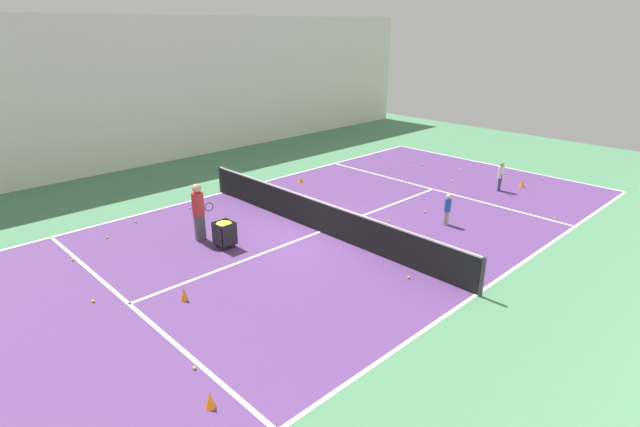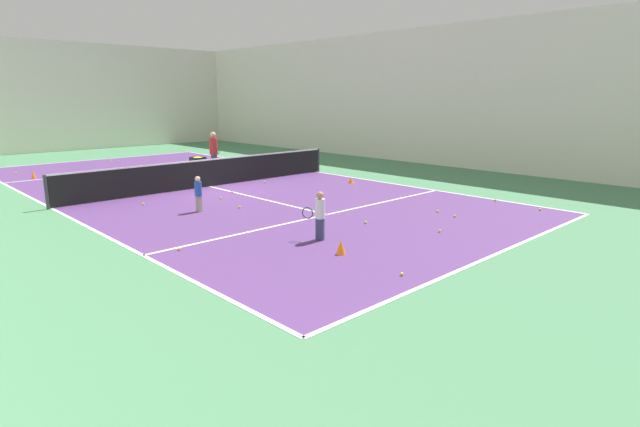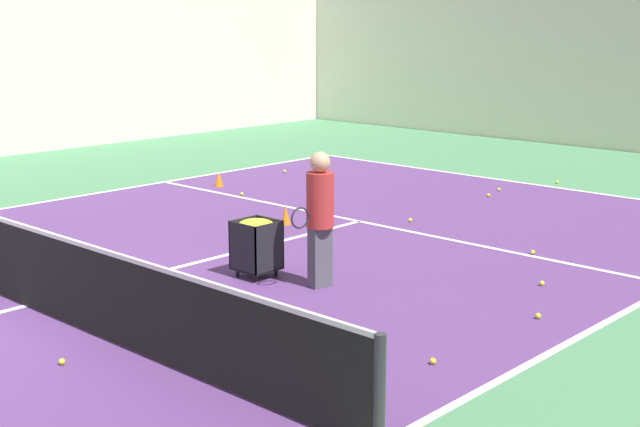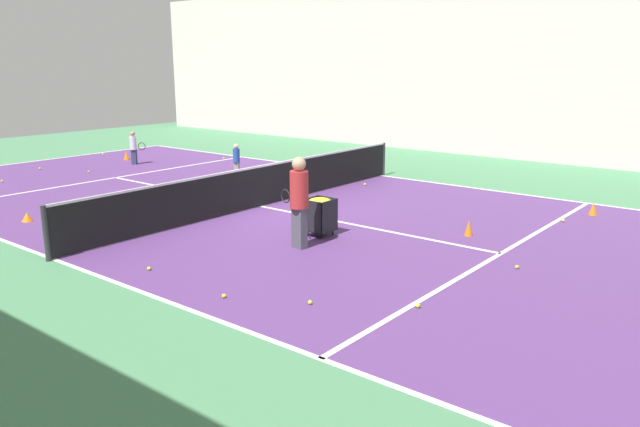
# 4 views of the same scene
# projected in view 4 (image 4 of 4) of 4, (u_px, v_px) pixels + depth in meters

# --- Properties ---
(ground_plane) EXTENTS (38.97, 38.97, 0.00)m
(ground_plane) POSITION_uv_depth(u_px,v_px,m) (261.00, 207.00, 15.80)
(ground_plane) COLOR #477F56
(court_playing_area) EXTENTS (11.09, 23.11, 0.00)m
(court_playing_area) POSITION_uv_depth(u_px,v_px,m) (261.00, 206.00, 15.79)
(court_playing_area) COLOR #563370
(court_playing_area) RESTS_ON ground
(line_baseline_near) EXTENTS (11.09, 0.10, 0.00)m
(line_baseline_near) POSITION_uv_depth(u_px,v_px,m) (33.00, 161.00, 22.80)
(line_baseline_near) COLOR white
(line_baseline_near) RESTS_ON ground
(line_sideline_left) EXTENTS (0.10, 23.11, 0.00)m
(line_sideline_left) POSITION_uv_depth(u_px,v_px,m) (381.00, 176.00, 20.00)
(line_sideline_left) COLOR white
(line_sideline_left) RESTS_ON ground
(line_sideline_right) EXTENTS (0.10, 23.11, 0.00)m
(line_sideline_right) POSITION_uv_depth(u_px,v_px,m) (54.00, 259.00, 11.59)
(line_sideline_right) COLOR white
(line_sideline_right) RESTS_ON ground
(line_service_near) EXTENTS (11.09, 0.10, 0.00)m
(line_service_near) POSITION_uv_depth(u_px,v_px,m) (116.00, 178.00, 19.65)
(line_service_near) COLOR white
(line_service_near) RESTS_ON ground
(line_service_far) EXTENTS (11.09, 0.10, 0.00)m
(line_service_far) POSITION_uv_depth(u_px,v_px,m) (501.00, 254.00, 11.94)
(line_service_far) COLOR white
(line_service_far) RESTS_ON ground
(line_centre_service) EXTENTS (0.10, 12.71, 0.00)m
(line_centre_service) POSITION_uv_depth(u_px,v_px,m) (261.00, 206.00, 15.79)
(line_centre_service) COLOR white
(line_centre_service) RESTS_ON ground
(hall_enclosure_left) EXTENTS (0.15, 35.27, 6.65)m
(hall_enclosure_left) POSITION_uv_depth(u_px,v_px,m) (470.00, 68.00, 23.76)
(hall_enclosure_left) COLOR silver
(hall_enclosure_left) RESTS_ON ground
(tennis_net) EXTENTS (11.39, 0.10, 1.05)m
(tennis_net) POSITION_uv_depth(u_px,v_px,m) (261.00, 185.00, 15.66)
(tennis_net) COLOR #2D2D33
(tennis_net) RESTS_ON ground
(player_near_baseline) EXTENTS (0.41, 0.54, 1.18)m
(player_near_baseline) POSITION_uv_depth(u_px,v_px,m) (134.00, 146.00, 22.02)
(player_near_baseline) COLOR #2D3351
(player_near_baseline) RESTS_ON ground
(coach_at_net) EXTENTS (0.42, 0.72, 1.81)m
(coach_at_net) POSITION_uv_depth(u_px,v_px,m) (299.00, 196.00, 12.08)
(coach_at_net) COLOR #4C4C56
(coach_at_net) RESTS_ON ground
(child_midcourt) EXTENTS (0.26, 0.26, 1.06)m
(child_midcourt) POSITION_uv_depth(u_px,v_px,m) (236.00, 158.00, 19.62)
(child_midcourt) COLOR gray
(child_midcourt) RESTS_ON ground
(ball_cart) EXTENTS (0.54, 0.53, 0.81)m
(ball_cart) POSITION_uv_depth(u_px,v_px,m) (320.00, 209.00, 13.07)
(ball_cart) COLOR black
(ball_cart) RESTS_ON ground
(training_cone_0) EXTENTS (0.22, 0.22, 0.32)m
(training_cone_0) POSITION_uv_depth(u_px,v_px,m) (126.00, 156.00, 23.16)
(training_cone_0) COLOR orange
(training_cone_0) RESTS_ON ground
(training_cone_1) EXTENTS (0.20, 0.20, 0.31)m
(training_cone_1) POSITION_uv_depth(u_px,v_px,m) (593.00, 209.00, 14.88)
(training_cone_1) COLOR orange
(training_cone_1) RESTS_ON ground
(training_cone_2) EXTENTS (0.26, 0.26, 0.21)m
(training_cone_2) POSITION_uv_depth(u_px,v_px,m) (27.00, 217.00, 14.32)
(training_cone_2) COLOR orange
(training_cone_2) RESTS_ON ground
(training_cone_3) EXTENTS (0.18, 0.18, 0.34)m
(training_cone_3) POSITION_uv_depth(u_px,v_px,m) (469.00, 228.00, 13.12)
(training_cone_3) COLOR orange
(training_cone_3) RESTS_ON ground
(tennis_ball_1) EXTENTS (0.07, 0.07, 0.07)m
(tennis_ball_1) POSITION_uv_depth(u_px,v_px,m) (224.00, 158.00, 23.39)
(tennis_ball_1) COLOR yellow
(tennis_ball_1) RESTS_ON ground
(tennis_ball_2) EXTENTS (0.07, 0.07, 0.07)m
(tennis_ball_2) POSITION_uv_depth(u_px,v_px,m) (563.00, 220.00, 14.28)
(tennis_ball_2) COLOR yellow
(tennis_ball_2) RESTS_ON ground
(tennis_ball_5) EXTENTS (0.07, 0.07, 0.07)m
(tennis_ball_5) POSITION_uv_depth(u_px,v_px,m) (220.00, 196.00, 16.84)
(tennis_ball_5) COLOR yellow
(tennis_ball_5) RESTS_ON ground
(tennis_ball_7) EXTENTS (0.07, 0.07, 0.07)m
(tennis_ball_7) POSITION_uv_depth(u_px,v_px,m) (179.00, 216.00, 14.69)
(tennis_ball_7) COLOR yellow
(tennis_ball_7) RESTS_ON ground
(tennis_ball_8) EXTENTS (0.07, 0.07, 0.07)m
(tennis_ball_8) POSITION_uv_depth(u_px,v_px,m) (149.00, 268.00, 10.99)
(tennis_ball_8) COLOR yellow
(tennis_ball_8) RESTS_ON ground
(tennis_ball_9) EXTENTS (0.07, 0.07, 0.07)m
(tennis_ball_9) POSITION_uv_depth(u_px,v_px,m) (2.00, 181.00, 18.91)
(tennis_ball_9) COLOR yellow
(tennis_ball_9) RESTS_ON ground
(tennis_ball_10) EXTENTS (0.07, 0.07, 0.07)m
(tennis_ball_10) POSITION_uv_depth(u_px,v_px,m) (365.00, 184.00, 18.41)
(tennis_ball_10) COLOR yellow
(tennis_ball_10) RESTS_ON ground
(tennis_ball_12) EXTENTS (0.07, 0.07, 0.07)m
(tennis_ball_12) POSITION_uv_depth(u_px,v_px,m) (40.00, 169.00, 21.11)
(tennis_ball_12) COLOR yellow
(tennis_ball_12) RESTS_ON ground
(tennis_ball_15) EXTENTS (0.07, 0.07, 0.07)m
(tennis_ball_15) POSITION_uv_depth(u_px,v_px,m) (103.00, 154.00, 24.33)
(tennis_ball_15) COLOR yellow
(tennis_ball_15) RESTS_ON ground
(tennis_ball_16) EXTENTS (0.07, 0.07, 0.07)m
(tennis_ball_16) POSITION_uv_depth(u_px,v_px,m) (310.00, 302.00, 9.45)
(tennis_ball_16) COLOR yellow
(tennis_ball_16) RESTS_ON ground
(tennis_ball_17) EXTENTS (0.07, 0.07, 0.07)m
(tennis_ball_17) POSITION_uv_depth(u_px,v_px,m) (200.00, 180.00, 19.15)
(tennis_ball_17) COLOR yellow
(tennis_ball_17) RESTS_ON ground
(tennis_ball_18) EXTENTS (0.07, 0.07, 0.07)m
(tennis_ball_18) POSITION_uv_depth(u_px,v_px,m) (418.00, 306.00, 9.32)
(tennis_ball_18) COLOR yellow
(tennis_ball_18) RESTS_ON ground
(tennis_ball_19) EXTENTS (0.07, 0.07, 0.07)m
(tennis_ball_19) POSITION_uv_depth(u_px,v_px,m) (224.00, 296.00, 9.71)
(tennis_ball_19) COLOR yellow
(tennis_ball_19) RESTS_ON ground
(tennis_ball_20) EXTENTS (0.07, 0.07, 0.07)m
(tennis_ball_20) POSITION_uv_depth(u_px,v_px,m) (517.00, 267.00, 11.07)
(tennis_ball_20) COLOR yellow
(tennis_ball_20) RESTS_ON ground
(tennis_ball_21) EXTENTS (0.07, 0.07, 0.07)m
(tennis_ball_21) POSITION_uv_depth(u_px,v_px,m) (89.00, 172.00, 20.50)
(tennis_ball_21) COLOR yellow
(tennis_ball_21) RESTS_ON ground
(tennis_ball_22) EXTENTS (0.07, 0.07, 0.07)m
(tennis_ball_22) POSITION_uv_depth(u_px,v_px,m) (303.00, 180.00, 19.12)
(tennis_ball_22) COLOR yellow
(tennis_ball_22) RESTS_ON ground
(tennis_ball_23) EXTENTS (0.07, 0.07, 0.07)m
(tennis_ball_23) POSITION_uv_depth(u_px,v_px,m) (228.00, 188.00, 17.93)
(tennis_ball_23) COLOR yellow
(tennis_ball_23) RESTS_ON ground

